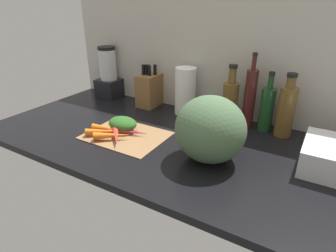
{
  "coord_description": "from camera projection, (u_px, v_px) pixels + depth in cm",
  "views": [
    {
      "loc": [
        54.86,
        -96.55,
        56.47
      ],
      "look_at": [
        3.15,
        -8.89,
        10.18
      ],
      "focal_mm": 30.22,
      "sensor_mm": 36.0,
      "label": 1
    }
  ],
  "objects": [
    {
      "name": "ground_plane",
      "position": [
        172.0,
        141.0,
        1.25
      ],
      "size": [
        170.0,
        80.0,
        3.0
      ],
      "primitive_type": "cube",
      "color": "black"
    },
    {
      "name": "wall_back",
      "position": [
        210.0,
        55.0,
        1.42
      ],
      "size": [
        170.0,
        3.0,
        60.0
      ],
      "primitive_type": "cube",
      "color": "#BCB7AD",
      "rests_on": "ground_plane"
    },
    {
      "name": "cutting_board",
      "position": [
        126.0,
        135.0,
        1.26
      ],
      "size": [
        35.15,
        27.12,
        0.8
      ],
      "primitive_type": "cube",
      "color": "#997047",
      "rests_on": "ground_plane"
    },
    {
      "name": "carrot_0",
      "position": [
        132.0,
        132.0,
        1.26
      ],
      "size": [
        14.38,
        6.73,
        2.17
      ],
      "primitive_type": "cone",
      "rotation": [
        0.0,
        1.57,
        0.33
      ],
      "color": "#B2264C",
      "rests_on": "cutting_board"
    },
    {
      "name": "carrot_1",
      "position": [
        105.0,
        132.0,
        1.25
      ],
      "size": [
        15.63,
        11.93,
        3.17
      ],
      "primitive_type": "cone",
      "rotation": [
        0.0,
        1.57,
        0.59
      ],
      "color": "orange",
      "rests_on": "cutting_board"
    },
    {
      "name": "carrot_2",
      "position": [
        116.0,
        130.0,
        1.27
      ],
      "size": [
        11.42,
        13.44,
        2.28
      ],
      "primitive_type": "cone",
      "rotation": [
        0.0,
        1.57,
        0.89
      ],
      "color": "#B2264C",
      "rests_on": "cutting_board"
    },
    {
      "name": "carrot_3",
      "position": [
        128.0,
        130.0,
        1.28
      ],
      "size": [
        11.94,
        4.6,
        2.32
      ],
      "primitive_type": "cone",
      "rotation": [
        0.0,
        1.57,
        0.2
      ],
      "color": "red",
      "rests_on": "cutting_board"
    },
    {
      "name": "carrot_4",
      "position": [
        116.0,
        136.0,
        1.21
      ],
      "size": [
        12.82,
        13.82,
        3.37
      ],
      "primitive_type": "cone",
      "rotation": [
        0.0,
        1.57,
        -0.84
      ],
      "color": "red",
      "rests_on": "cutting_board"
    },
    {
      "name": "carrot_5",
      "position": [
        112.0,
        135.0,
        1.21
      ],
      "size": [
        14.8,
        12.19,
        3.56
      ],
      "primitive_type": "cone",
      "rotation": [
        0.0,
        1.57,
        0.63
      ],
      "color": "orange",
      "rests_on": "cutting_board"
    },
    {
      "name": "carrot_6",
      "position": [
        109.0,
        129.0,
        1.28
      ],
      "size": [
        16.43,
        7.41,
        3.32
      ],
      "primitive_type": "cone",
      "rotation": [
        0.0,
        1.57,
        0.26
      ],
      "color": "orange",
      "rests_on": "cutting_board"
    },
    {
      "name": "carrot_greens_pile",
      "position": [
        123.0,
        124.0,
        1.3
      ],
      "size": [
        13.97,
        10.75,
        5.91
      ],
      "primitive_type": "ellipsoid",
      "color": "#2D6023",
      "rests_on": "cutting_board"
    },
    {
      "name": "winter_squash",
      "position": [
        210.0,
        129.0,
        1.03
      ],
      "size": [
        26.39,
        24.89,
        25.19
      ],
      "primitive_type": "ellipsoid",
      "color": "#4C6B47",
      "rests_on": "ground_plane"
    },
    {
      "name": "knife_block",
      "position": [
        150.0,
        90.0,
        1.59
      ],
      "size": [
        9.91,
        15.43,
        23.34
      ],
      "color": "brown",
      "rests_on": "ground_plane"
    },
    {
      "name": "blender_appliance",
      "position": [
        109.0,
        76.0,
        1.72
      ],
      "size": [
        13.64,
        13.64,
        30.47
      ],
      "color": "black",
      "rests_on": "ground_plane"
    },
    {
      "name": "paper_towel_roll",
      "position": [
        185.0,
        91.0,
        1.47
      ],
      "size": [
        10.75,
        10.75,
        24.5
      ],
      "primitive_type": "cylinder",
      "color": "white",
      "rests_on": "ground_plane"
    },
    {
      "name": "bottle_0",
      "position": [
        230.0,
        101.0,
        1.34
      ],
      "size": [
        7.38,
        7.38,
        29.01
      ],
      "color": "brown",
      "rests_on": "ground_plane"
    },
    {
      "name": "bottle_1",
      "position": [
        250.0,
        98.0,
        1.3
      ],
      "size": [
        5.31,
        5.31,
        34.92
      ],
      "color": "#471919",
      "rests_on": "ground_plane"
    },
    {
      "name": "bottle_2",
      "position": [
        267.0,
        108.0,
        1.28
      ],
      "size": [
        6.19,
        6.19,
        27.46
      ],
      "color": "#19421E",
      "rests_on": "ground_plane"
    },
    {
      "name": "bottle_3",
      "position": [
        286.0,
        110.0,
        1.23
      ],
      "size": [
        7.52,
        7.52,
        28.22
      ],
      "color": "brown",
      "rests_on": "ground_plane"
    }
  ]
}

